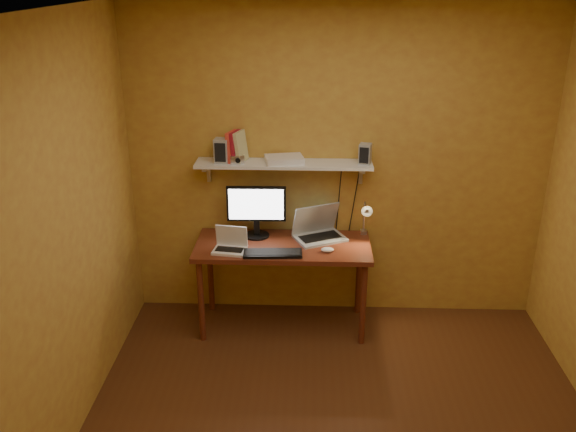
{
  "coord_description": "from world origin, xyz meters",
  "views": [
    {
      "loc": [
        -0.22,
        -3.14,
        2.8
      ],
      "look_at": [
        -0.38,
        1.18,
        1.04
      ],
      "focal_mm": 38.0,
      "sensor_mm": 36.0,
      "label": 1
    }
  ],
  "objects_px": {
    "wall_shelf": "(284,164)",
    "shelf_camera": "(237,160)",
    "speaker_left": "(222,151)",
    "netbook": "(230,244)",
    "mouse": "(328,250)",
    "keyboard": "(273,253)",
    "router": "(284,159)",
    "desk": "(283,254)",
    "speaker_right": "(365,154)",
    "desk_lamp": "(366,215)",
    "laptop": "(318,229)",
    "monitor": "(256,209)"
  },
  "relations": [
    {
      "from": "netbook",
      "to": "router",
      "type": "bearing_deg",
      "value": 46.2
    },
    {
      "from": "monitor",
      "to": "netbook",
      "type": "xyz_separation_m",
      "value": [
        -0.18,
        -0.27,
        -0.19
      ]
    },
    {
      "from": "wall_shelf",
      "to": "shelf_camera",
      "type": "xyz_separation_m",
      "value": [
        -0.36,
        -0.05,
        0.05
      ]
    },
    {
      "from": "laptop",
      "to": "router",
      "type": "bearing_deg",
      "value": 144.93
    },
    {
      "from": "netbook",
      "to": "router",
      "type": "relative_size",
      "value": 0.93
    },
    {
      "from": "shelf_camera",
      "to": "router",
      "type": "distance_m",
      "value": 0.37
    },
    {
      "from": "netbook",
      "to": "mouse",
      "type": "distance_m",
      "value": 0.76
    },
    {
      "from": "speaker_left",
      "to": "router",
      "type": "relative_size",
      "value": 0.65
    },
    {
      "from": "laptop",
      "to": "speaker_right",
      "type": "xyz_separation_m",
      "value": [
        0.36,
        0.03,
        0.63
      ]
    },
    {
      "from": "mouse",
      "to": "speaker_right",
      "type": "xyz_separation_m",
      "value": [
        0.28,
        0.31,
        0.69
      ]
    },
    {
      "from": "desk_lamp",
      "to": "laptop",
      "type": "bearing_deg",
      "value": 176.58
    },
    {
      "from": "desk_lamp",
      "to": "speaker_left",
      "type": "distance_m",
      "value": 1.26
    },
    {
      "from": "laptop",
      "to": "speaker_left",
      "type": "relative_size",
      "value": 2.45
    },
    {
      "from": "keyboard",
      "to": "netbook",
      "type": "bearing_deg",
      "value": 164.28
    },
    {
      "from": "speaker_right",
      "to": "router",
      "type": "relative_size",
      "value": 0.55
    },
    {
      "from": "desk_lamp",
      "to": "shelf_camera",
      "type": "distance_m",
      "value": 1.12
    },
    {
      "from": "wall_shelf",
      "to": "netbook",
      "type": "xyz_separation_m",
      "value": [
        -0.4,
        -0.32,
        -0.56
      ]
    },
    {
      "from": "monitor",
      "to": "keyboard",
      "type": "xyz_separation_m",
      "value": [
        0.15,
        -0.35,
        -0.23
      ]
    },
    {
      "from": "desk",
      "to": "speaker_left",
      "type": "distance_m",
      "value": 0.96
    },
    {
      "from": "speaker_left",
      "to": "shelf_camera",
      "type": "bearing_deg",
      "value": -11.55
    },
    {
      "from": "laptop",
      "to": "speaker_left",
      "type": "bearing_deg",
      "value": 152.31
    },
    {
      "from": "desk_lamp",
      "to": "keyboard",
      "type": "bearing_deg",
      "value": -156.09
    },
    {
      "from": "monitor",
      "to": "speaker_right",
      "type": "xyz_separation_m",
      "value": [
        0.86,
        0.03,
        0.46
      ]
    },
    {
      "from": "laptop",
      "to": "desk_lamp",
      "type": "relative_size",
      "value": 1.25
    },
    {
      "from": "monitor",
      "to": "keyboard",
      "type": "height_order",
      "value": "monitor"
    },
    {
      "from": "netbook",
      "to": "speaker_right",
      "type": "xyz_separation_m",
      "value": [
        1.04,
        0.3,
        0.65
      ]
    },
    {
      "from": "laptop",
      "to": "router",
      "type": "relative_size",
      "value": 1.59
    },
    {
      "from": "laptop",
      "to": "mouse",
      "type": "xyz_separation_m",
      "value": [
        0.07,
        -0.28,
        -0.05
      ]
    },
    {
      "from": "desk",
      "to": "laptop",
      "type": "relative_size",
      "value": 2.99
    },
    {
      "from": "shelf_camera",
      "to": "router",
      "type": "xyz_separation_m",
      "value": [
        0.37,
        0.05,
        -0.01
      ]
    },
    {
      "from": "netbook",
      "to": "laptop",
      "type": "bearing_deg",
      "value": 29.95
    },
    {
      "from": "wall_shelf",
      "to": "desk_lamp",
      "type": "bearing_deg",
      "value": -5.88
    },
    {
      "from": "keyboard",
      "to": "speaker_left",
      "type": "bearing_deg",
      "value": 135.01
    },
    {
      "from": "wall_shelf",
      "to": "keyboard",
      "type": "relative_size",
      "value": 3.12
    },
    {
      "from": "speaker_left",
      "to": "shelf_camera",
      "type": "xyz_separation_m",
      "value": [
        0.12,
        -0.04,
        -0.06
      ]
    },
    {
      "from": "speaker_right",
      "to": "desk",
      "type": "bearing_deg",
      "value": -148.6
    },
    {
      "from": "desk_lamp",
      "to": "speaker_right",
      "type": "height_order",
      "value": "speaker_right"
    },
    {
      "from": "desk",
      "to": "laptop",
      "type": "height_order",
      "value": "laptop"
    },
    {
      "from": "mouse",
      "to": "speaker_right",
      "type": "relative_size",
      "value": 0.63
    },
    {
      "from": "desk_lamp",
      "to": "speaker_left",
      "type": "height_order",
      "value": "speaker_left"
    },
    {
      "from": "desk",
      "to": "netbook",
      "type": "distance_m",
      "value": 0.45
    },
    {
      "from": "netbook",
      "to": "mouse",
      "type": "relative_size",
      "value": 2.69
    },
    {
      "from": "desk",
      "to": "speaker_right",
      "type": "xyz_separation_m",
      "value": [
        0.64,
        0.18,
        0.79
      ]
    },
    {
      "from": "desk_lamp",
      "to": "shelf_camera",
      "type": "relative_size",
      "value": 3.29
    },
    {
      "from": "mouse",
      "to": "monitor",
      "type": "bearing_deg",
      "value": 151.83
    },
    {
      "from": "desk",
      "to": "shelf_camera",
      "type": "xyz_separation_m",
      "value": [
        -0.36,
        0.14,
        0.74
      ]
    },
    {
      "from": "keyboard",
      "to": "router",
      "type": "relative_size",
      "value": 1.53
    },
    {
      "from": "keyboard",
      "to": "mouse",
      "type": "height_order",
      "value": "mouse"
    },
    {
      "from": "mouse",
      "to": "laptop",
      "type": "bearing_deg",
      "value": 102.75
    },
    {
      "from": "monitor",
      "to": "shelf_camera",
      "type": "xyz_separation_m",
      "value": [
        -0.14,
        -0.01,
        0.41
      ]
    }
  ]
}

